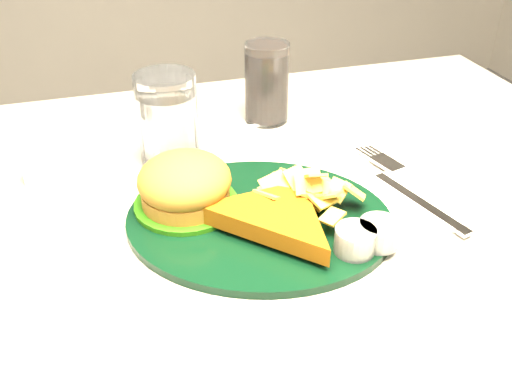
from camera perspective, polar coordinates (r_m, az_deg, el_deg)
The scene contains 6 objects.
dinner_plate at distance 0.64m, azimuth 0.35°, elevation -0.63°, with size 0.31×0.26×0.07m, color black, non-canonical shape.
water_glass at distance 0.76m, azimuth -8.80°, elevation 7.07°, with size 0.08×0.08×0.13m, color white.
cola_glass at distance 0.87m, azimuth 1.08°, elevation 10.84°, with size 0.07×0.07×0.12m, color black.
fork_napkin at distance 0.72m, azimuth 15.63°, elevation -0.57°, with size 0.15×0.19×0.01m, color white, non-canonical shape.
ramekin at distance 0.78m, azimuth -20.93°, elevation 1.96°, with size 0.04×0.04×0.03m, color white.
wrapped_straw at distance 0.85m, azimuth -4.57°, elevation 5.80°, with size 0.18×0.06×0.01m, color white, non-canonical shape.
Camera 1 is at (-0.11, -0.55, 1.14)m, focal length 40.00 mm.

